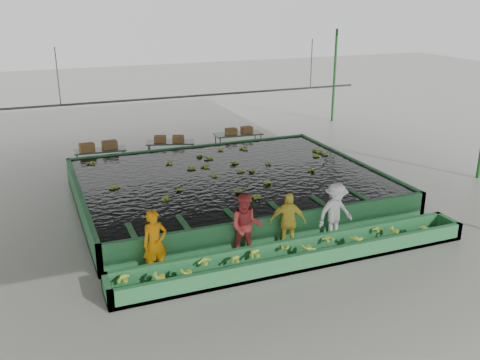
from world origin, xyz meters
name	(u,v)px	position (x,y,z in m)	size (l,w,h in m)	color
ground	(246,214)	(0.00, 0.00, 0.00)	(80.00, 80.00, 0.00)	gray
shed_roof	(246,56)	(0.00, 0.00, 5.00)	(20.00, 22.00, 0.04)	gray
shed_posts	(246,139)	(0.00, 0.00, 2.50)	(20.00, 22.00, 5.00)	#1D6023
flotation_tank	(229,186)	(0.00, 1.50, 0.45)	(10.00, 8.00, 0.90)	#256937
tank_water	(229,175)	(0.00, 1.50, 0.85)	(9.70, 7.70, 0.00)	black
sorting_trough	(299,254)	(0.00, -3.60, 0.25)	(10.00, 1.00, 0.50)	#256937
cableway_rail	(196,96)	(0.00, 5.00, 3.00)	(0.08, 0.08, 14.00)	#59605B
rail_hanger_left	(58,77)	(-5.00, 5.00, 4.00)	(0.04, 0.04, 2.00)	#59605B
rail_hanger_right	(311,64)	(5.00, 5.00, 4.00)	(0.04, 0.04, 2.00)	#59605B
worker_a	(155,243)	(-3.60, -2.80, 0.86)	(0.63, 0.41, 1.72)	orange
worker_b	(246,227)	(-1.16, -2.80, 0.90)	(0.88, 0.68, 1.81)	#C23A3A
worker_c	(288,222)	(0.07, -2.80, 0.84)	(0.99, 0.41, 1.68)	yellow
worker_d	(335,213)	(1.56, -2.80, 0.87)	(1.13, 0.65, 1.75)	white
packing_table_left	(101,160)	(-3.64, 6.28, 0.45)	(1.99, 0.79, 0.90)	#59605B
packing_table_mid	(171,152)	(-0.74, 6.41, 0.45)	(1.98, 0.79, 0.90)	#59605B
packing_table_right	(238,144)	(2.35, 6.52, 0.47)	(2.07, 0.83, 0.94)	#59605B
box_stack_left	(99,150)	(-3.70, 6.22, 0.90)	(1.45, 0.40, 0.31)	brown
box_stack_mid	(169,142)	(-0.79, 6.38, 0.90)	(1.22, 0.34, 0.26)	brown
box_stack_right	(239,133)	(2.37, 6.48, 0.95)	(1.22, 0.34, 0.26)	brown
floating_bananas	(221,169)	(0.00, 2.30, 0.85)	(8.24, 5.62, 0.11)	#8DAD2B
trough_bananas	(299,249)	(0.00, -3.60, 0.40)	(9.13, 0.61, 0.12)	#8DAD2B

